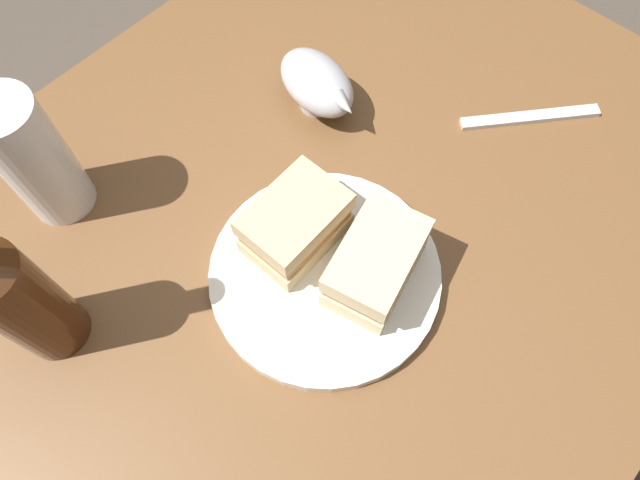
% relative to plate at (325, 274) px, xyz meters
% --- Properties ---
extents(ground_plane, '(6.00, 6.00, 0.00)m').
position_rel_plate_xyz_m(ground_plane, '(0.04, 0.05, -0.72)').
color(ground_plane, '#4C4238').
extents(dining_table, '(1.05, 0.81, 0.71)m').
position_rel_plate_xyz_m(dining_table, '(0.04, 0.05, -0.36)').
color(dining_table, brown).
rests_on(dining_table, ground).
extents(plate, '(0.25, 0.25, 0.02)m').
position_rel_plate_xyz_m(plate, '(0.00, 0.00, 0.00)').
color(plate, silver).
rests_on(plate, dining_table).
extents(sandwich_half_left, '(0.13, 0.10, 0.07)m').
position_rel_plate_xyz_m(sandwich_half_left, '(0.03, -0.04, 0.04)').
color(sandwich_half_left, beige).
rests_on(sandwich_half_left, plate).
extents(sandwich_half_right, '(0.11, 0.08, 0.07)m').
position_rel_plate_xyz_m(sandwich_half_right, '(0.01, 0.05, 0.04)').
color(sandwich_half_right, '#CCB284').
rests_on(sandwich_half_right, plate).
extents(potato_wedge_front, '(0.04, 0.04, 0.02)m').
position_rel_plate_xyz_m(potato_wedge_front, '(0.04, -0.02, 0.02)').
color(potato_wedge_front, '#B77F33').
rests_on(potato_wedge_front, plate).
extents(potato_wedge_middle, '(0.04, 0.03, 0.02)m').
position_rel_plate_xyz_m(potato_wedge_middle, '(0.05, -0.04, 0.02)').
color(potato_wedge_middle, '#AD702D').
rests_on(potato_wedge_middle, plate).
extents(potato_wedge_back, '(0.05, 0.05, 0.02)m').
position_rel_plate_xyz_m(potato_wedge_back, '(0.07, -0.04, 0.02)').
color(potato_wedge_back, gold).
rests_on(potato_wedge_back, plate).
extents(pint_glass, '(0.07, 0.07, 0.17)m').
position_rel_plate_xyz_m(pint_glass, '(-0.13, 0.30, 0.06)').
color(pint_glass, white).
rests_on(pint_glass, dining_table).
extents(gravy_boat, '(0.09, 0.13, 0.07)m').
position_rel_plate_xyz_m(gravy_boat, '(0.17, 0.17, 0.03)').
color(gravy_boat, '#B7B7BC').
rests_on(gravy_boat, dining_table).
extents(cider_bottle, '(0.07, 0.07, 0.27)m').
position_rel_plate_xyz_m(cider_bottle, '(-0.23, 0.17, 0.09)').
color(cider_bottle, '#47230F').
rests_on(cider_bottle, dining_table).
extents(fork, '(0.15, 0.13, 0.01)m').
position_rel_plate_xyz_m(fork, '(0.34, -0.05, -0.01)').
color(fork, silver).
rests_on(fork, dining_table).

